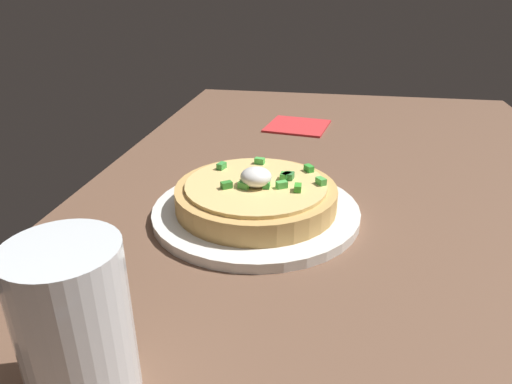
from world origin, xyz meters
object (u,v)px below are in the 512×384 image
Objects in this scene: cup_near at (77,334)px; plate at (256,211)px; pizza at (256,195)px; napkin at (297,126)px.

plate is at bearing 165.99° from cup_near.
pizza reaches higher than plate.
napkin is at bearing 177.63° from pizza.
napkin is (-67.21, 8.75, -5.06)cm from cup_near.
plate is 38.67cm from napkin.
plate is 2.13× the size of cup_near.
cup_near is (28.56, -7.15, 2.42)cm from pizza.
cup_near is (28.57, -7.13, 4.65)cm from plate.
cup_near is 67.96cm from napkin.
cup_near is at bearing -14.01° from plate.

